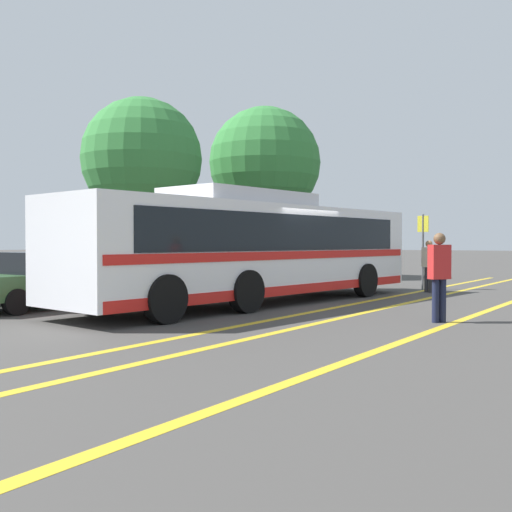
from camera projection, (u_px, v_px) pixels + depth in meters
The scene contains 14 objects.
ground_plane at pixel (279, 302), 16.32m from camera, with size 220.00×220.00×0.00m, color #423F3D.
lane_strip_0 at pixel (329, 309), 14.71m from camera, with size 0.20×31.66×0.01m, color gold.
lane_strip_1 at pixel (369, 312), 14.10m from camera, with size 0.20×31.66×0.01m, color gold.
lane_strip_2 at pixel (466, 319), 12.81m from camera, with size 0.20×31.66×0.01m, color gold.
curb_strip at pixel (127, 292), 18.83m from camera, with size 39.66×0.36×0.15m, color #99999E.
transit_bus at pixel (256, 247), 15.93m from camera, with size 12.14×3.69×2.96m.
parked_car_1 at pixel (44, 280), 14.94m from camera, with size 4.36×2.08×1.40m.
parked_car_2 at pixel (181, 270), 19.49m from camera, with size 4.16×2.05×1.45m.
parked_car_3 at pixel (284, 264), 24.73m from camera, with size 4.70×2.12×1.45m.
pedestrian_0 at pixel (429, 263), 19.56m from camera, with size 0.32×0.46×1.70m.
pedestrian_1 at pixel (439, 271), 12.18m from camera, with size 0.47×0.43×1.83m.
bus_stop_sign at pixel (423, 242), 20.72m from camera, with size 0.07×0.40×2.61m.
tree_0 at pixel (142, 159), 24.67m from camera, with size 4.97×4.97×7.59m.
tree_1 at pixel (265, 163), 27.88m from camera, with size 5.18×5.18×7.94m.
Camera 1 is at (-13.69, -8.84, 1.64)m, focal length 42.00 mm.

